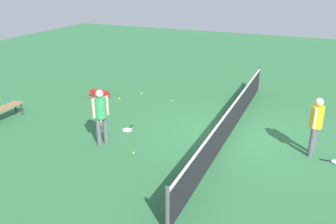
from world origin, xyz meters
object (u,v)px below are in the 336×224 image
Objects in this scene: courtside_bench at (3,110)px; tennis_ball_baseline at (172,101)px; tennis_ball_stray_left at (101,122)px; equipment_bag at (99,94)px; tennis_ball_by_net at (133,153)px; tennis_ball_midcourt at (141,93)px; player_near_side at (101,112)px; tennis_racket_far_player at (335,162)px; tennis_ball_near_player at (119,99)px; tennis_racket_near_player at (128,130)px; player_far_side at (316,122)px.

tennis_ball_baseline is at bearing 132.00° from courtside_bench.
tennis_ball_stray_left is 2.75m from equipment_bag.
tennis_ball_midcourt is at bearing -155.16° from tennis_ball_by_net.
tennis_ball_baseline is (-4.28, 0.46, -0.98)m from player_near_side.
tennis_ball_near_player is (-2.13, -8.03, 0.02)m from tennis_racket_far_player.
player_near_side reaches higher than tennis_racket_near_player.
equipment_bag is (-2.45, -2.70, 0.13)m from tennis_racket_near_player.
tennis_racket_near_player is 1.16m from tennis_ball_stray_left.
equipment_bag is at bearing -145.63° from tennis_ball_stray_left.
tennis_ball_midcourt is 1.58m from tennis_ball_baseline.
tennis_ball_near_player is 2.14m from tennis_ball_baseline.
tennis_ball_baseline is (-2.55, -5.34, -0.98)m from player_far_side.
tennis_ball_stray_left is (0.19, -7.39, 0.02)m from tennis_racket_far_player.
courtside_bench is at bearing -69.40° from tennis_ball_stray_left.
tennis_ball_stray_left is (3.26, 0.12, 0.00)m from tennis_ball_midcourt.
tennis_ball_baseline is 0.04× the size of courtside_bench.
player_far_side is at bearing 112.76° from tennis_ball_by_net.
tennis_racket_near_player is at bearing 20.27° from tennis_ball_midcourt.
tennis_ball_baseline is at bearing 173.86° from player_near_side.
player_near_side is 6.69m from tennis_racket_far_player.
tennis_racket_near_player is at bearing 103.13° from courtside_bench.
equipment_bag is at bearing -103.10° from tennis_racket_far_player.
player_near_side is at bearing -100.98° from tennis_ball_by_net.
tennis_ball_stray_left reaches higher than tennis_racket_near_player.
tennis_ball_stray_left is (-1.57, -2.11, 0.00)m from tennis_ball_by_net.
tennis_ball_near_player is at bearing -164.63° from tennis_ball_stray_left.
player_near_side is 25.76× the size of tennis_ball_stray_left.
equipment_bag is (-3.61, -2.50, -0.87)m from player_near_side.
player_far_side reaches higher than equipment_bag.
player_near_side is 1.13× the size of courtside_bench.
equipment_bag is at bearing -55.04° from tennis_ball_midcourt.
player_far_side reaches higher than tennis_ball_near_player.
tennis_ball_by_net is 1.00× the size of tennis_ball_stray_left.
courtside_bench reaches higher than tennis_ball_midcourt.
tennis_ball_baseline is (-4.50, -0.70, 0.00)m from tennis_ball_by_net.
player_near_side is 25.76× the size of tennis_ball_baseline.
player_near_side is 25.76× the size of tennis_ball_near_player.
courtside_bench reaches higher than tennis_ball_by_net.
tennis_racket_near_player is (0.55, -5.61, -1.00)m from player_far_side.
tennis_ball_baseline is at bearing -114.63° from tennis_racket_far_player.
player_near_side reaches higher than tennis_racket_far_player.
equipment_bag is (-3.84, -3.66, 0.11)m from tennis_ball_by_net.
tennis_ball_stray_left is at bearing -88.57° from tennis_racket_far_player.
courtside_bench is at bearing -82.60° from tennis_racket_far_player.
tennis_ball_near_player and tennis_ball_stray_left have the same top height.
player_far_side is 25.76× the size of tennis_ball_stray_left.
player_far_side is at bearing 93.15° from tennis_ball_stray_left.
tennis_ball_baseline is at bearing 102.57° from equipment_bag.
tennis_ball_midcourt reaches higher than tennis_racket_near_player.
tennis_ball_baseline is at bearing 77.68° from tennis_ball_midcourt.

